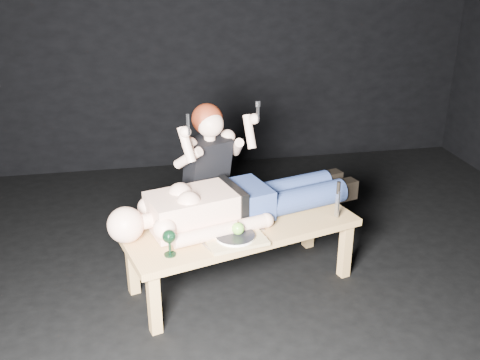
{
  "coord_description": "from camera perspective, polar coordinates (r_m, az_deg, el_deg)",
  "views": [
    {
      "loc": [
        -0.89,
        -2.89,
        2.12
      ],
      "look_at": [
        -0.3,
        0.25,
        0.75
      ],
      "focal_mm": 40.62,
      "sensor_mm": 36.0,
      "label": 1
    }
  ],
  "objects": [
    {
      "name": "serving_tray",
      "position": [
        3.37,
        -0.5,
        -6.24
      ],
      "size": [
        0.4,
        0.32,
        0.02
      ],
      "primitive_type": "cube",
      "rotation": [
        0.0,
        0.0,
        0.18
      ],
      "color": "tan",
      "rests_on": "table"
    },
    {
      "name": "kneeling_woman",
      "position": [
        3.91,
        -3.94,
        0.29
      ],
      "size": [
        0.86,
        0.9,
        1.2
      ],
      "primitive_type": null,
      "rotation": [
        0.0,
        0.0,
        0.39
      ],
      "color": "black",
      "rests_on": "ground"
    },
    {
      "name": "apple",
      "position": [
        3.35,
        -0.21,
        -5.11
      ],
      "size": [
        0.08,
        0.08,
        0.08
      ],
      "primitive_type": "sphere",
      "color": "#41981B",
      "rests_on": "plate"
    },
    {
      "name": "spoon_flat",
      "position": [
        3.52,
        1.41,
        -5.02
      ],
      "size": [
        0.14,
        0.1,
        0.01
      ],
      "primitive_type": "cube",
      "rotation": [
        0.0,
        0.0,
        0.98
      ],
      "color": "#B2B2B7",
      "rests_on": "table"
    },
    {
      "name": "lying_man",
      "position": [
        3.61,
        0.05,
        -1.78
      ],
      "size": [
        1.75,
        0.95,
        0.29
      ],
      "primitive_type": null,
      "rotation": [
        0.0,
        0.0,
        0.27
      ],
      "color": "#FABDA1",
      "rests_on": "table"
    },
    {
      "name": "fork_flat",
      "position": [
        3.31,
        -3.45,
        -7.08
      ],
      "size": [
        0.07,
        0.16,
        0.01
      ],
      "primitive_type": "cube",
      "rotation": [
        0.0,
        0.0,
        0.38
      ],
      "color": "#B2B2B7",
      "rests_on": "table"
    },
    {
      "name": "back_wall",
      "position": [
        5.5,
        -1.29,
        16.74
      ],
      "size": [
        5.0,
        0.0,
        5.0
      ],
      "primitive_type": "plane",
      "rotation": [
        1.57,
        0.0,
        0.0
      ],
      "color": "black",
      "rests_on": "ground"
    },
    {
      "name": "table",
      "position": [
        3.67,
        0.15,
        -7.86
      ],
      "size": [
        1.62,
        0.96,
        0.45
      ],
      "primitive_type": "cube",
      "rotation": [
        0.0,
        0.0,
        0.27
      ],
      "color": "tan",
      "rests_on": "ground"
    },
    {
      "name": "ground",
      "position": [
        3.69,
        5.45,
        -11.92
      ],
      "size": [
        5.0,
        5.0,
        0.0
      ],
      "primitive_type": "plane",
      "color": "black",
      "rests_on": "ground"
    },
    {
      "name": "knife_flat",
      "position": [
        3.46,
        1.91,
        -5.59
      ],
      "size": [
        0.09,
        0.15,
        0.01
      ],
      "primitive_type": "cube",
      "rotation": [
        0.0,
        0.0,
        0.47
      ],
      "color": "#B2B2B7",
      "rests_on": "table"
    },
    {
      "name": "goblet",
      "position": [
        3.21,
        -7.42,
        -6.56
      ],
      "size": [
        0.1,
        0.1,
        0.17
      ],
      "primitive_type": null,
      "rotation": [
        0.0,
        0.0,
        0.27
      ],
      "color": "black",
      "rests_on": "table"
    },
    {
      "name": "plate",
      "position": [
        3.36,
        -0.5,
        -5.94
      ],
      "size": [
        0.28,
        0.28,
        0.02
      ],
      "primitive_type": "cylinder",
      "rotation": [
        0.0,
        0.0,
        0.18
      ],
      "color": "white",
      "rests_on": "serving_tray"
    },
    {
      "name": "carving_knife",
      "position": [
        3.65,
        10.21,
        -2.1
      ],
      "size": [
        0.04,
        0.05,
        0.26
      ],
      "primitive_type": null,
      "rotation": [
        0.0,
        0.0,
        0.27
      ],
      "color": "#B2B2B7",
      "rests_on": "table"
    }
  ]
}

